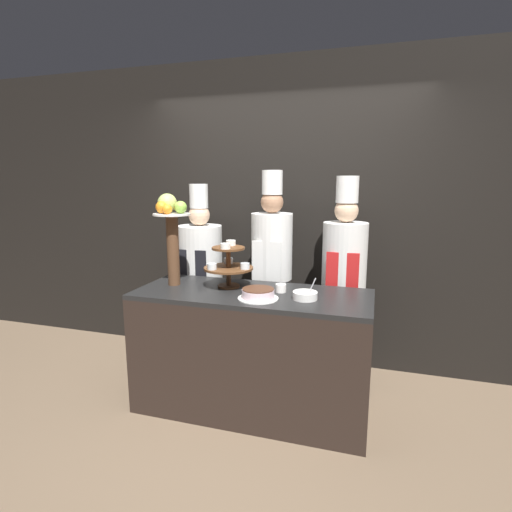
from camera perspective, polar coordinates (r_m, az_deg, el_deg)
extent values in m
plane|color=brown|center=(3.02, -2.67, -23.93)|extent=(14.00, 14.00, 0.00)
cube|color=black|center=(3.76, 3.87, 5.89)|extent=(10.00, 0.06, 2.80)
cube|color=black|center=(3.09, -0.55, -13.69)|extent=(1.72, 0.69, 0.88)
cube|color=black|center=(2.93, -0.57, -5.50)|extent=(1.72, 0.69, 0.03)
cylinder|color=brown|center=(3.06, -3.91, -4.30)|extent=(0.17, 0.17, 0.02)
cylinder|color=brown|center=(3.03, -3.95, -1.61)|extent=(0.04, 0.04, 0.31)
cylinder|color=brown|center=(3.03, -3.95, -1.75)|extent=(0.37, 0.37, 0.02)
cylinder|color=brown|center=(3.00, -3.98, 1.13)|extent=(0.25, 0.25, 0.02)
cylinder|color=silver|center=(2.96, -6.30, -1.50)|extent=(0.07, 0.07, 0.04)
cylinder|color=red|center=(2.96, -6.30, -1.63)|extent=(0.06, 0.06, 0.03)
cylinder|color=silver|center=(2.96, -1.59, -1.44)|extent=(0.07, 0.07, 0.04)
cylinder|color=beige|center=(2.96, -1.59, -1.56)|extent=(0.06, 0.06, 0.03)
cylinder|color=silver|center=(3.16, -3.97, -0.66)|extent=(0.07, 0.07, 0.04)
cylinder|color=green|center=(3.16, -3.96, -0.78)|extent=(0.06, 0.06, 0.03)
cylinder|color=white|center=(2.92, -4.39, 1.42)|extent=(0.07, 0.07, 0.04)
cylinder|color=white|center=(3.07, -3.61, 1.90)|extent=(0.07, 0.07, 0.04)
cylinder|color=brown|center=(3.13, -11.76, 0.78)|extent=(0.09, 0.09, 0.54)
cylinder|color=white|center=(3.10, -11.96, 5.84)|extent=(0.28, 0.28, 0.01)
sphere|color=#84B742|center=(3.08, -10.73, 6.86)|extent=(0.09, 0.09, 0.09)
sphere|color=red|center=(3.13, -10.87, 6.77)|extent=(0.08, 0.08, 0.08)
sphere|color=#ADC160|center=(3.16, -12.56, 7.38)|extent=(0.15, 0.15, 0.15)
sphere|color=orange|center=(3.11, -13.29, 6.80)|extent=(0.09, 0.09, 0.09)
sphere|color=orange|center=(3.03, -12.58, 6.52)|extent=(0.07, 0.07, 0.07)
cylinder|color=white|center=(2.76, 0.30, -6.06)|extent=(0.28, 0.28, 0.01)
cylinder|color=silver|center=(2.75, 0.30, -5.39)|extent=(0.22, 0.22, 0.06)
cylinder|color=#472819|center=(2.74, 0.30, -4.74)|extent=(0.22, 0.22, 0.01)
cylinder|color=white|center=(2.92, 3.56, -4.59)|extent=(0.08, 0.08, 0.06)
cylinder|color=white|center=(2.77, 7.02, -5.61)|extent=(0.17, 0.17, 0.05)
cylinder|color=#BCBCC1|center=(2.74, 8.02, -4.25)|extent=(0.05, 0.01, 0.11)
cube|color=black|center=(3.84, -7.72, -9.30)|extent=(0.30, 0.16, 0.81)
cylinder|color=white|center=(3.67, -7.98, 0.42)|extent=(0.40, 0.40, 0.50)
cube|color=black|center=(3.52, -9.22, -1.72)|extent=(0.28, 0.01, 0.32)
sphere|color=#DBB28E|center=(3.62, -8.12, 5.81)|extent=(0.19, 0.19, 0.19)
cylinder|color=white|center=(3.61, -8.19, 8.47)|extent=(0.16, 0.16, 0.21)
cube|color=black|center=(3.62, 2.18, -9.97)|extent=(0.26, 0.15, 0.88)
cylinder|color=white|center=(3.43, 2.26, 1.38)|extent=(0.35, 0.35, 0.57)
cube|color=white|center=(3.29, 1.51, -1.02)|extent=(0.25, 0.01, 0.36)
sphere|color=#A37556|center=(3.39, 2.31, 7.71)|extent=(0.19, 0.19, 0.19)
cylinder|color=white|center=(3.38, 2.33, 10.46)|extent=(0.17, 0.17, 0.20)
cube|color=black|center=(3.53, 12.06, -11.27)|extent=(0.27, 0.15, 0.81)
cylinder|color=silver|center=(3.34, 12.52, -0.18)|extent=(0.36, 0.36, 0.57)
cube|color=red|center=(3.20, 12.20, -2.75)|extent=(0.25, 0.01, 0.36)
sphere|color=#DBB28E|center=(3.29, 12.79, 6.33)|extent=(0.19, 0.19, 0.19)
cylinder|color=white|center=(3.28, 12.92, 9.25)|extent=(0.18, 0.18, 0.21)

